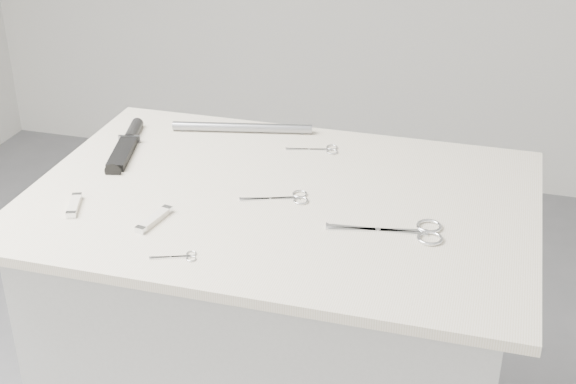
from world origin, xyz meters
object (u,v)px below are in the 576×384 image
(tiny_scissors, at_px, (180,257))
(metal_rail, at_px, (242,128))
(pocket_knife_b, at_px, (154,219))
(pocket_knife_a, at_px, (74,205))
(embroidery_scissors_a, at_px, (288,198))
(sheathed_knife, at_px, (128,142))
(large_shears, at_px, (411,231))
(plinth, at_px, (281,379))
(embroidery_scissors_b, at_px, (322,149))

(tiny_scissors, xyz_separation_m, metal_rail, (-0.07, 0.55, 0.01))
(pocket_knife_b, bearing_deg, pocket_knife_a, 97.73)
(pocket_knife_a, bearing_deg, embroidery_scissors_a, -89.34)
(sheathed_knife, bearing_deg, pocket_knife_b, -160.27)
(metal_rail, bearing_deg, large_shears, -38.61)
(plinth, xyz_separation_m, metal_rail, (-0.17, 0.28, 0.48))
(large_shears, distance_m, pocket_knife_b, 0.48)
(sheathed_knife, bearing_deg, plinth, -122.62)
(embroidery_scissors_a, relative_size, embroidery_scissors_b, 1.15)
(tiny_scissors, bearing_deg, metal_rail, 76.65)
(embroidery_scissors_a, xyz_separation_m, pocket_knife_b, (-0.22, -0.16, 0.00))
(pocket_knife_a, relative_size, metal_rail, 0.26)
(plinth, bearing_deg, pocket_knife_b, -140.18)
(plinth, bearing_deg, embroidery_scissors_a, -25.86)
(large_shears, distance_m, pocket_knife_a, 0.64)
(large_shears, xyz_separation_m, pocket_knife_a, (-0.64, -0.08, 0.00))
(pocket_knife_b, bearing_deg, tiny_scissors, -126.84)
(pocket_knife_a, bearing_deg, sheathed_knife, -14.79)
(tiny_scissors, bearing_deg, embroidery_scissors_a, 44.07)
(large_shears, distance_m, embroidery_scissors_a, 0.26)
(embroidery_scissors_b, distance_m, pocket_knife_a, 0.55)
(embroidery_scissors_b, bearing_deg, plinth, -111.00)
(sheathed_knife, height_order, pocket_knife_b, sheathed_knife)
(plinth, distance_m, pocket_knife_a, 0.62)
(plinth, height_order, tiny_scissors, tiny_scissors)
(pocket_knife_b, bearing_deg, sheathed_knife, 44.14)
(pocket_knife_a, height_order, pocket_knife_b, pocket_knife_b)
(embroidery_scissors_a, height_order, pocket_knife_a, pocket_knife_a)
(embroidery_scissors_b, relative_size, metal_rail, 0.36)
(embroidery_scissors_a, distance_m, pocket_knife_b, 0.27)
(sheathed_knife, xyz_separation_m, pocket_knife_a, (0.03, -0.29, -0.00))
(plinth, height_order, embroidery_scissors_b, embroidery_scissors_b)
(large_shears, distance_m, embroidery_scissors_b, 0.39)
(plinth, relative_size, tiny_scissors, 11.26)
(large_shears, relative_size, embroidery_scissors_b, 1.83)
(large_shears, distance_m, metal_rail, 0.57)
(embroidery_scissors_b, bearing_deg, large_shears, -65.77)
(embroidery_scissors_a, relative_size, sheathed_knife, 0.54)
(pocket_knife_b, bearing_deg, embroidery_scissors_b, -19.14)
(large_shears, bearing_deg, metal_rail, 132.32)
(large_shears, distance_m, sheathed_knife, 0.70)
(large_shears, height_order, embroidery_scissors_b, large_shears)
(tiny_scissors, height_order, metal_rail, metal_rail)
(large_shears, xyz_separation_m, metal_rail, (-0.44, 0.35, 0.01))
(sheathed_knife, bearing_deg, tiny_scissors, -157.76)
(plinth, bearing_deg, sheathed_knife, 161.29)
(pocket_knife_b, xyz_separation_m, metal_rail, (0.02, 0.44, 0.00))
(large_shears, relative_size, metal_rail, 0.65)
(plinth, xyz_separation_m, tiny_scissors, (-0.10, -0.27, 0.47))
(tiny_scissors, bearing_deg, plinth, 48.06)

